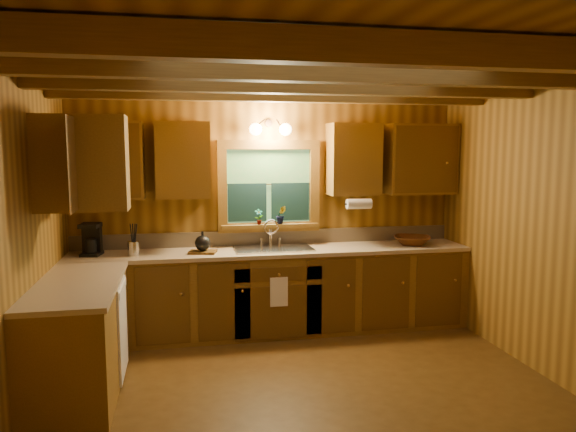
{
  "coord_description": "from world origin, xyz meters",
  "views": [
    {
      "loc": [
        -0.97,
        -4.06,
        1.96
      ],
      "look_at": [
        0.0,
        0.8,
        1.35
      ],
      "focal_mm": 34.29,
      "sensor_mm": 36.0,
      "label": 1
    }
  ],
  "objects_px": {
    "coffee_maker": "(91,239)",
    "sink": "(273,253)",
    "cutting_board": "(203,252)",
    "wicker_basket": "(412,240)"
  },
  "relations": [
    {
      "from": "coffee_maker",
      "to": "sink",
      "type": "bearing_deg",
      "value": 8.31
    },
    {
      "from": "coffee_maker",
      "to": "wicker_basket",
      "type": "xyz_separation_m",
      "value": [
        3.39,
        -0.09,
        -0.11
      ]
    },
    {
      "from": "sink",
      "to": "cutting_board",
      "type": "xyz_separation_m",
      "value": [
        -0.74,
        -0.08,
        0.06
      ]
    },
    {
      "from": "cutting_board",
      "to": "wicker_basket",
      "type": "height_order",
      "value": "wicker_basket"
    },
    {
      "from": "sink",
      "to": "wicker_basket",
      "type": "bearing_deg",
      "value": -1.92
    },
    {
      "from": "coffee_maker",
      "to": "cutting_board",
      "type": "bearing_deg",
      "value": 3.06
    },
    {
      "from": "sink",
      "to": "coffee_maker",
      "type": "height_order",
      "value": "coffee_maker"
    },
    {
      "from": "coffee_maker",
      "to": "cutting_board",
      "type": "distance_m",
      "value": 1.11
    },
    {
      "from": "coffee_maker",
      "to": "cutting_board",
      "type": "xyz_separation_m",
      "value": [
        1.09,
        -0.12,
        -0.15
      ]
    },
    {
      "from": "sink",
      "to": "cutting_board",
      "type": "relative_size",
      "value": 3.03
    }
  ]
}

